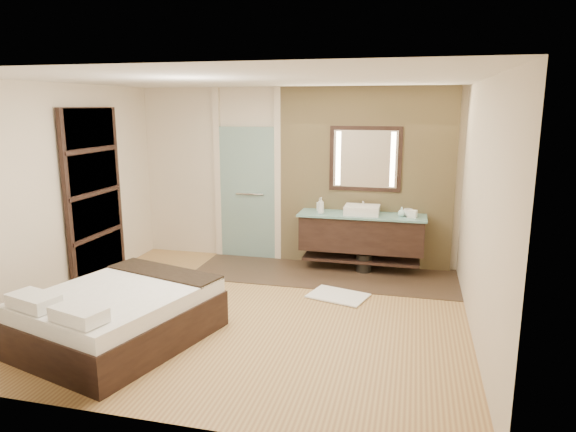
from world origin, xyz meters
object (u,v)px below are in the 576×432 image
(bed, at_px, (119,315))
(waste_bin, at_px, (364,263))
(vanity, at_px, (361,233))
(mirror_unit, at_px, (365,159))

(bed, xyz_separation_m, waste_bin, (2.25, 2.91, -0.15))
(vanity, xyz_separation_m, bed, (-2.19, -2.98, -0.29))
(vanity, bearing_deg, bed, -126.34)
(mirror_unit, relative_size, bed, 0.50)
(vanity, height_order, bed, vanity)
(mirror_unit, height_order, waste_bin, mirror_unit)
(vanity, distance_m, bed, 3.71)
(vanity, relative_size, waste_bin, 6.62)
(bed, bearing_deg, waste_bin, 68.22)
(waste_bin, bearing_deg, vanity, 129.00)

